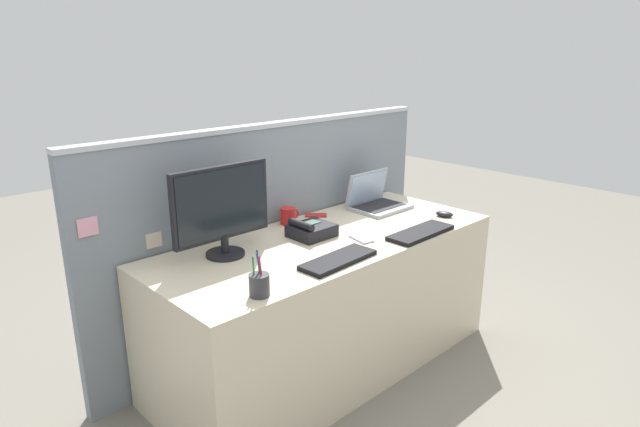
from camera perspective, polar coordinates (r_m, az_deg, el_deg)
The scene contains 13 objects.
ground_plane at distance 3.10m, azimuth 0.66°, elevation -15.38°, with size 10.00×10.00×0.00m, color slate.
desk at distance 2.92m, azimuth 0.69°, elevation -9.34°, with size 1.87×0.76×0.73m, color beige.
cubicle_divider at distance 3.10m, azimuth -4.73°, elevation -2.22°, with size 2.26×0.07×1.28m.
desktop_monitor at distance 2.52m, azimuth -10.23°, elevation 0.63°, with size 0.50×0.18×0.43m.
laptop at distance 3.29m, azimuth 5.79°, elevation 1.43°, with size 0.33×0.26×0.22m.
desk_phone at distance 2.78m, azimuth -0.96°, elevation -1.74°, with size 0.21×0.18×0.10m.
keyboard_main at distance 2.87m, azimuth 10.49°, elevation -1.98°, with size 0.41×0.14×0.02m, color black.
keyboard_spare at distance 2.47m, azimuth 1.92°, elevation -4.87°, with size 0.39×0.14×0.02m, color black.
computer_mouse_right_hand at distance 3.19m, azimuth 12.89°, elevation -0.06°, with size 0.06×0.10×0.03m, color black.
pen_cup at distance 2.16m, azimuth -6.37°, elevation -7.38°, with size 0.08×0.08×0.18m.
cell_phone_red_case at distance 3.13m, azimuth -0.44°, elevation -0.18°, with size 0.06×0.12×0.01m, color #B22323.
cell_phone_silver_slab at distance 2.76m, azimuth 4.35°, elevation -2.64°, with size 0.07×0.13×0.01m, color #B7BAC1.
coffee_mug at distance 2.98m, azimuth -3.34°, elevation -0.25°, with size 0.12×0.08×0.09m.
Camera 1 is at (-1.82, -1.87, 1.67)m, focal length 30.59 mm.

